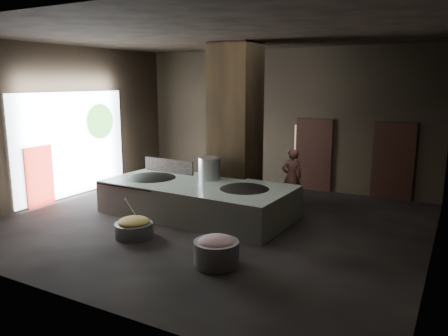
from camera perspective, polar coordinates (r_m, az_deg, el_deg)
The scene contains 28 objects.
floor at distance 11.03m, azimuth -1.75°, elevation -7.28°, with size 10.00×9.00×0.10m, color black.
ceiling at distance 10.52m, azimuth -1.91°, elevation 17.23°, with size 10.00×9.00×0.10m, color black.
back_wall at distance 14.60m, azimuth 7.39°, elevation 6.42°, with size 10.00×0.10×4.50m, color black.
front_wall at distance 7.05m, azimuth -21.08°, elevation 0.68°, with size 10.00×0.10×4.50m, color black.
left_wall at distance 13.80m, azimuth -20.26°, elevation 5.55°, with size 0.10×9.00×4.50m, color black.
right_wall at distance 9.07m, azimuth 26.79°, elevation 2.42°, with size 0.10×9.00×4.50m, color black.
pillar at distance 12.32m, azimuth 1.50°, elevation 5.63°, with size 1.20×1.20×4.50m, color black.
hearth_platform at distance 11.48m, azimuth -3.51°, elevation -4.06°, with size 4.92×2.35×0.85m, color #A2B09E.
platform_cap at distance 11.39m, azimuth -3.53°, elevation -2.17°, with size 4.81×2.31×0.03m, color black.
wok_left at distance 12.18m, azimuth -9.42°, elevation -1.73°, with size 1.55×1.55×0.43m, color black.
wok_left_rim at distance 12.17m, azimuth -9.44°, elevation -1.41°, with size 1.58×1.58×0.05m, color black.
wok_right at distance 10.80m, azimuth 2.68°, elevation -3.26°, with size 1.44×1.44×0.41m, color black.
wok_right_rim at distance 10.78m, azimuth 2.68°, elevation -2.90°, with size 1.47×1.47×0.05m, color black.
stock_pot at distance 11.75m, azimuth -1.91°, elevation -0.17°, with size 0.60×0.60×0.64m, color #B5B9BD.
splash_guard at distance 12.75m, azimuth -7.24°, elevation 0.19°, with size 1.71×0.06×0.43m, color black.
cook at distance 12.35m, azimuth 8.84°, elevation -1.23°, with size 0.59×0.38×1.63m, color #8B5146.
veg_basin at distance 10.17m, azimuth -11.68°, elevation -7.90°, with size 0.86×0.86×0.32m, color slate.
veg_fill at distance 10.11m, azimuth -11.72°, elevation -6.87°, with size 0.70×0.70×0.22m, color #8EA550.
ladle at distance 10.25m, azimuth -11.86°, elevation -5.45°, with size 0.03×0.03×0.68m, color #B5B9BD.
meat_basin at distance 8.47m, azimuth -1.01°, elevation -11.05°, with size 0.87×0.87×0.48m, color slate.
meat_fill at distance 8.39m, azimuth -1.01°, elevation -9.71°, with size 0.72×0.72×0.28m, color #AA6676.
doorway_near at distance 14.26m, azimuth 11.61°, elevation 1.51°, with size 1.18×0.08×2.38m, color black.
doorway_near_glow at distance 14.40m, azimuth 10.77°, elevation 1.43°, with size 0.87×0.04×2.05m, color #8C6647.
doorway_far at distance 13.75m, azimuth 21.18°, elevation 0.62°, with size 1.18×0.08×2.38m, color black.
doorway_far_glow at distance 13.93m, azimuth 21.13°, elevation 0.54°, with size 0.82×0.04×1.93m, color #8C6647.
left_opening at distance 13.92m, azimuth -19.19°, elevation 2.97°, with size 0.04×4.20×3.10m, color white.
pavilion_sliver at distance 13.18m, azimuth -22.96°, elevation -1.06°, with size 0.05×0.90×1.70m, color maroon.
tree_silhouette at distance 14.54m, azimuth -15.85°, elevation 5.87°, with size 0.28×1.10×1.10m, color #194714.
Camera 1 is at (5.35, -8.99, 3.45)m, focal length 35.00 mm.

